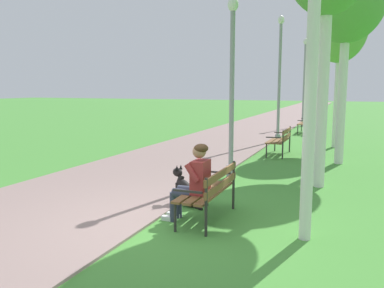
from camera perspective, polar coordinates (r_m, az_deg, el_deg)
The scene contains 11 objects.
ground_plane at distance 6.16m, azimuth -4.54°, elevation -11.79°, with size 120.00×120.00×0.00m, color #478E38.
paved_path at distance 29.61m, azimuth 12.97°, elevation 3.94°, with size 3.88×60.00×0.04m, color gray.
park_bench_near at distance 6.28m, azimuth 2.66°, elevation -6.47°, with size 0.55×1.50×0.85m.
park_bench_mid at distance 12.61m, azimuth 12.70°, elevation 0.74°, with size 0.55×1.50×0.85m.
park_bench_far at distance 19.02m, azimuth 16.24°, elevation 3.06°, with size 0.55×1.50×0.85m.
person_seated_on_near_bench at distance 6.15m, azimuth 0.27°, elevation -5.17°, with size 0.74×0.49×1.25m.
dog_black at distance 7.13m, azimuth -0.92°, elevation -6.79°, with size 0.76×0.49×0.71m.
lamp_post_near at distance 9.09m, azimuth 5.79°, elevation 8.22°, with size 0.24×0.24×4.08m.
lamp_post_mid at distance 15.61m, azimuth 12.53°, elevation 9.31°, with size 0.24×0.24×4.77m.
lamp_post_far at distance 22.28m, azimuth 15.91°, elevation 8.68°, with size 0.24×0.24×4.68m.
birch_tree_fourth at distance 14.88m, azimuth 20.63°, elevation 15.85°, with size 1.90×1.77×5.55m.
Camera 1 is at (2.62, -5.16, 2.10)m, focal length 36.87 mm.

